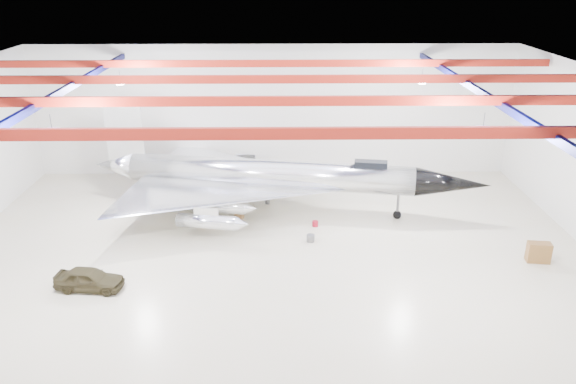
{
  "coord_description": "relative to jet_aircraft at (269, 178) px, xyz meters",
  "views": [
    {
      "loc": [
        0.49,
        -31.23,
        16.74
      ],
      "look_at": [
        1.02,
        2.0,
        3.39
      ],
      "focal_mm": 35.0,
      "sensor_mm": 36.0,
      "label": 1
    }
  ],
  "objects": [
    {
      "name": "wall_back",
      "position": [
        0.3,
        8.17,
        2.92
      ],
      "size": [
        40.0,
        0.0,
        40.0
      ],
      "primitive_type": "plane",
      "rotation": [
        1.57,
        0.0,
        0.0
      ],
      "color": "silver",
      "rests_on": "floor"
    },
    {
      "name": "crate_ply",
      "position": [
        -4.54,
        -2.89,
        -2.41
      ],
      "size": [
        0.54,
        0.46,
        0.33
      ],
      "primitive_type": "cube",
      "rotation": [
        0.0,
        0.0,
        -0.18
      ],
      "color": "olive",
      "rests_on": "floor"
    },
    {
      "name": "desk",
      "position": [
        16.52,
        -8.05,
        -1.95
      ],
      "size": [
        1.45,
        0.86,
        1.26
      ],
      "primitive_type": "cube",
      "rotation": [
        0.0,
        0.0,
        -0.13
      ],
      "color": "brown",
      "rests_on": "floor"
    },
    {
      "name": "crate_small",
      "position": [
        -4.03,
        0.74,
        -2.44
      ],
      "size": [
        0.48,
        0.42,
        0.29
      ],
      "primitive_type": "cube",
      "rotation": [
        0.0,
        0.0,
        0.25
      ],
      "color": "#59595B",
      "rests_on": "floor"
    },
    {
      "name": "floor",
      "position": [
        0.3,
        -6.83,
        -2.58
      ],
      "size": [
        40.0,
        40.0,
        0.0
      ],
      "primitive_type": "plane",
      "color": "beige",
      "rests_on": "ground"
    },
    {
      "name": "tool_chest",
      "position": [
        3.24,
        -2.8,
        -2.39
      ],
      "size": [
        0.43,
        0.43,
        0.38
      ],
      "primitive_type": "cylinder",
      "rotation": [
        0.0,
        0.0,
        -0.04
      ],
      "color": "#A71025",
      "rests_on": "floor"
    },
    {
      "name": "engine_drum",
      "position": [
        2.79,
        -5.14,
        -2.34
      ],
      "size": [
        0.6,
        0.6,
        0.48
      ],
      "primitive_type": "cylinder",
      "rotation": [
        0.0,
        0.0,
        0.15
      ],
      "color": "#59595B",
      "rests_on": "floor"
    },
    {
      "name": "ceiling",
      "position": [
        0.3,
        -6.83,
        8.42
      ],
      "size": [
        40.0,
        40.0,
        0.0
      ],
      "primitive_type": "plane",
      "rotation": [
        3.14,
        0.0,
        0.0
      ],
      "color": "#0A0F38",
      "rests_on": "wall_back"
    },
    {
      "name": "oil_barrel",
      "position": [
        -2.12,
        -1.39,
        -2.38
      ],
      "size": [
        0.7,
        0.63,
        0.41
      ],
      "primitive_type": "cube",
      "rotation": [
        0.0,
        0.0,
        -0.32
      ],
      "color": "olive",
      "rests_on": "floor"
    },
    {
      "name": "spares_box",
      "position": [
        -0.15,
        1.29,
        -2.41
      ],
      "size": [
        0.47,
        0.47,
        0.33
      ],
      "primitive_type": "cylinder",
      "rotation": [
        0.0,
        0.0,
        0.34
      ],
      "color": "#59595B",
      "rests_on": "floor"
    },
    {
      "name": "ceiling_structure",
      "position": [
        0.3,
        -6.83,
        7.74
      ],
      "size": [
        39.5,
        29.5,
        1.08
      ],
      "color": "maroon",
      "rests_on": "ceiling"
    },
    {
      "name": "jeep",
      "position": [
        -9.83,
        -10.8,
        -1.93
      ],
      "size": [
        3.93,
        1.95,
        1.29
      ],
      "primitive_type": "imported",
      "rotation": [
        0.0,
        0.0,
        1.46
      ],
      "color": "#322C19",
      "rests_on": "floor"
    },
    {
      "name": "jet_aircraft",
      "position": [
        0.0,
        0.0,
        0.0
      ],
      "size": [
        28.71,
        19.03,
        7.87
      ],
      "rotation": [
        0.0,
        0.0,
        -0.17
      ],
      "color": "silver",
      "rests_on": "floor"
    }
  ]
}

